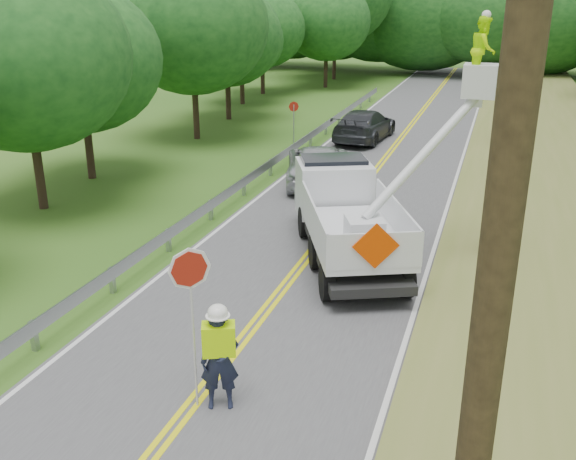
% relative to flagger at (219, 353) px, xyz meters
% --- Properties ---
extents(ground, '(140.00, 140.00, 0.00)m').
position_rel_flagger_xyz_m(ground, '(-0.53, -0.41, -1.15)').
color(ground, '#285617').
rests_on(ground, ground).
extents(road, '(7.20, 96.00, 0.03)m').
position_rel_flagger_xyz_m(road, '(-0.53, 13.59, -1.14)').
color(road, '#4A494C').
rests_on(road, ground).
extents(guardrail, '(0.18, 48.00, 0.77)m').
position_rel_flagger_xyz_m(guardrail, '(-4.55, 14.50, -0.59)').
color(guardrail, '#989CA0').
rests_on(guardrail, ground).
extents(utility_poles, '(1.60, 43.30, 10.00)m').
position_rel_flagger_xyz_m(utility_poles, '(4.47, 16.61, 4.12)').
color(utility_poles, black).
rests_on(utility_poles, ground).
extents(tall_grass_verge, '(7.00, 96.00, 0.30)m').
position_rel_flagger_xyz_m(tall_grass_verge, '(6.57, 13.59, -1.00)').
color(tall_grass_verge, olive).
rests_on(tall_grass_verge, ground).
extents(treeline_left, '(11.25, 54.95, 11.82)m').
position_rel_flagger_xyz_m(treeline_left, '(-10.98, 30.83, 4.60)').
color(treeline_left, '#332319').
rests_on(treeline_left, ground).
extents(treeline_horizon, '(56.94, 15.48, 12.28)m').
position_rel_flagger_xyz_m(treeline_horizon, '(2.70, 55.76, 4.35)').
color(treeline_horizon, '#154217').
rests_on(treeline_horizon, ground).
extents(flagger, '(1.13, 0.77, 3.17)m').
position_rel_flagger_xyz_m(flagger, '(0.00, 0.00, 0.00)').
color(flagger, '#191E33').
rests_on(flagger, road).
extents(bucket_truck, '(6.03, 7.16, 6.72)m').
position_rel_flagger_xyz_m(bucket_truck, '(0.48, 8.53, 0.39)').
color(bucket_truck, black).
rests_on(bucket_truck, road).
extents(suv_silver, '(3.92, 5.88, 1.50)m').
position_rel_flagger_xyz_m(suv_silver, '(-2.42, 15.24, -0.38)').
color(suv_silver, silver).
rests_on(suv_silver, road).
extents(suv_darkgrey, '(2.72, 5.68, 1.60)m').
position_rel_flagger_xyz_m(suv_darkgrey, '(-2.30, 23.72, -0.33)').
color(suv_darkgrey, '#32353A').
rests_on(suv_darkgrey, road).
extents(stop_sign_permanent, '(0.45, 0.27, 2.36)m').
position_rel_flagger_xyz_m(stop_sign_permanent, '(-5.21, 20.61, 0.41)').
color(stop_sign_permanent, '#989CA0').
rests_on(stop_sign_permanent, ground).
extents(yard_sign, '(0.43, 0.19, 0.65)m').
position_rel_flagger_xyz_m(yard_sign, '(4.77, 8.06, -0.68)').
color(yard_sign, white).
rests_on(yard_sign, ground).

